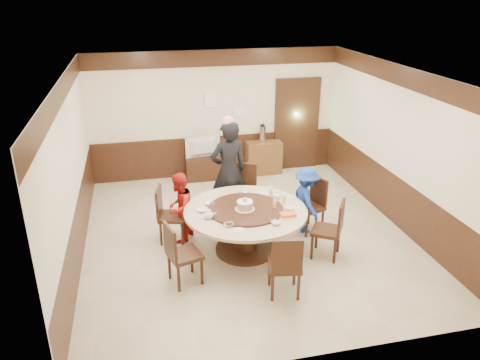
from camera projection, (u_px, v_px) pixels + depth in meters
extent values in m
plane|color=beige|center=(246.00, 235.00, 8.20)|extent=(6.00, 6.00, 0.00)
plane|color=white|center=(247.00, 74.00, 7.12)|extent=(6.00, 6.00, 0.00)
cube|color=beige|center=(215.00, 114.00, 10.36)|extent=(5.50, 0.04, 2.80)
cube|color=beige|center=(313.00, 255.00, 4.96)|extent=(5.50, 0.04, 2.80)
cube|color=beige|center=(71.00, 174.00, 7.10)|extent=(0.04, 6.00, 2.80)
cube|color=beige|center=(399.00, 148.00, 8.23)|extent=(0.04, 6.00, 2.80)
cube|color=#331B10|center=(247.00, 212.00, 8.03)|extent=(5.50, 6.00, 0.90)
cube|color=#331B10|center=(247.00, 85.00, 7.19)|extent=(5.50, 6.00, 0.35)
cube|color=#331B10|center=(297.00, 125.00, 10.84)|extent=(1.05, 0.08, 2.18)
cube|color=#8BD89A|center=(296.00, 125.00, 10.86)|extent=(0.88, 0.02, 2.05)
cylinder|color=#331B10|center=(245.00, 249.00, 7.71)|extent=(0.98, 0.98, 0.06)
cylinder|color=#331B10|center=(245.00, 232.00, 7.58)|extent=(0.39, 0.39, 0.65)
cylinder|color=#C8AB91|center=(246.00, 211.00, 7.44)|extent=(1.96, 1.96, 0.05)
cylinder|color=#331B10|center=(246.00, 209.00, 7.42)|extent=(1.20, 1.20, 0.03)
cube|color=#331B10|center=(309.00, 207.00, 8.19)|extent=(0.56, 0.56, 0.06)
cube|color=#331B10|center=(319.00, 191.00, 8.19)|extent=(0.18, 0.41, 0.50)
cube|color=#331B10|center=(308.00, 220.00, 8.28)|extent=(0.36, 0.36, 0.42)
cube|color=#331B10|center=(243.00, 193.00, 8.76)|extent=(0.60, 0.60, 0.06)
cube|color=#331B10|center=(246.00, 176.00, 8.84)|extent=(0.39, 0.24, 0.50)
cube|color=#331B10|center=(243.00, 204.00, 8.85)|extent=(0.36, 0.36, 0.42)
cube|color=#331B10|center=(172.00, 217.00, 7.86)|extent=(0.53, 0.53, 0.06)
cube|color=#331B10|center=(159.00, 202.00, 7.76)|extent=(0.13, 0.42, 0.50)
cube|color=#331B10|center=(173.00, 229.00, 7.96)|extent=(0.36, 0.36, 0.42)
cube|color=#331B10|center=(185.00, 255.00, 6.74)|extent=(0.55, 0.55, 0.06)
cube|color=#331B10|center=(170.00, 242.00, 6.55)|extent=(0.16, 0.41, 0.50)
cube|color=#331B10|center=(186.00, 269.00, 6.84)|extent=(0.36, 0.36, 0.42)
cube|color=#331B10|center=(284.00, 265.00, 6.50)|extent=(0.51, 0.51, 0.06)
cube|color=#331B10|center=(287.00, 257.00, 6.20)|extent=(0.42, 0.11, 0.50)
cube|color=#331B10|center=(284.00, 280.00, 6.59)|extent=(0.36, 0.36, 0.42)
cube|color=#331B10|center=(326.00, 231.00, 7.41)|extent=(0.61, 0.61, 0.06)
cube|color=#331B10|center=(341.00, 218.00, 7.24)|extent=(0.26, 0.37, 0.50)
cube|color=#331B10|center=(325.00, 244.00, 7.50)|extent=(0.36, 0.36, 0.42)
imported|color=black|center=(229.00, 171.00, 8.45)|extent=(0.75, 0.56, 1.88)
imported|color=#AD1B17|center=(179.00, 208.00, 7.82)|extent=(0.69, 0.74, 1.22)
imported|color=#183B9C|center=(306.00, 200.00, 8.12)|extent=(0.50, 0.80, 1.19)
cylinder|color=white|center=(245.00, 209.00, 7.37)|extent=(0.31, 0.31, 0.01)
cylinder|color=tan|center=(245.00, 205.00, 7.34)|extent=(0.25, 0.25, 0.12)
cylinder|color=white|center=(245.00, 202.00, 7.32)|extent=(0.25, 0.25, 0.01)
sphere|color=pink|center=(245.00, 200.00, 7.31)|extent=(0.07, 0.07, 0.07)
ellipsoid|color=white|center=(209.00, 215.00, 7.13)|extent=(0.17, 0.15, 0.13)
ellipsoid|color=white|center=(276.00, 195.00, 7.79)|extent=(0.17, 0.15, 0.13)
imported|color=white|center=(209.00, 204.00, 7.60)|extent=(0.15, 0.15, 0.04)
imported|color=white|center=(276.00, 223.00, 6.96)|extent=(0.15, 0.15, 0.05)
imported|color=white|center=(229.00, 225.00, 6.92)|extent=(0.14, 0.14, 0.04)
imported|color=white|center=(289.00, 208.00, 7.43)|extent=(0.15, 0.15, 0.05)
imported|color=white|center=(202.00, 210.00, 7.37)|extent=(0.16, 0.16, 0.04)
imported|color=white|center=(245.00, 192.00, 8.01)|extent=(0.12, 0.12, 0.04)
cylinder|color=white|center=(239.00, 230.00, 6.79)|extent=(0.18, 0.18, 0.01)
cylinder|color=white|center=(264.00, 194.00, 7.97)|extent=(0.18, 0.18, 0.01)
cube|color=white|center=(288.00, 216.00, 7.19)|extent=(0.30, 0.20, 0.02)
cube|color=#E75A1A|center=(288.00, 215.00, 7.18)|extent=(0.24, 0.15, 0.04)
cylinder|color=silver|center=(275.00, 204.00, 7.42)|extent=(0.06, 0.06, 0.16)
cylinder|color=silver|center=(284.00, 199.00, 7.61)|extent=(0.06, 0.06, 0.16)
cylinder|color=silver|center=(271.00, 192.00, 7.88)|extent=(0.06, 0.06, 0.16)
cube|color=#331B10|center=(205.00, 168.00, 10.52)|extent=(0.85, 0.45, 0.50)
imported|color=gray|center=(204.00, 148.00, 10.33)|extent=(0.80, 0.23, 0.46)
cube|color=brown|center=(264.00, 157.00, 10.78)|extent=(0.80, 0.40, 0.75)
cylinder|color=silver|center=(262.00, 134.00, 10.55)|extent=(0.15, 0.15, 0.38)
cube|color=white|center=(211.00, 99.00, 10.17)|extent=(0.25, 0.00, 0.35)
cube|color=white|center=(240.00, 111.00, 10.42)|extent=(0.30, 0.00, 0.22)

